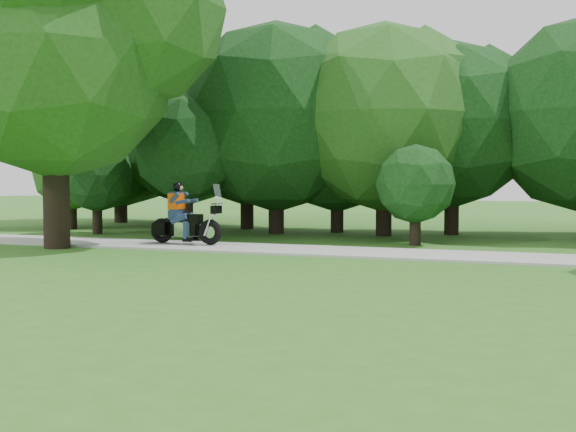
# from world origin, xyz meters

# --- Properties ---
(ground) EXTENTS (100.00, 100.00, 0.00)m
(ground) POSITION_xyz_m (0.00, 0.00, 0.00)
(ground) COLOR #31651C
(ground) RESTS_ON ground
(walkway) EXTENTS (60.00, 2.20, 0.06)m
(walkway) POSITION_xyz_m (0.00, 8.00, 0.03)
(walkway) COLOR #9C9C97
(walkway) RESTS_ON ground
(tree_line) EXTENTS (40.25, 11.08, 7.39)m
(tree_line) POSITION_xyz_m (-0.98, 14.48, 3.60)
(tree_line) COLOR black
(tree_line) RESTS_ON ground
(big_tree_west) EXTENTS (8.64, 6.56, 9.96)m
(big_tree_west) POSITION_xyz_m (-10.54, 6.85, 5.76)
(big_tree_west) COLOR black
(big_tree_west) RESTS_ON ground
(touring_motorcycle) EXTENTS (2.21, 0.69, 1.68)m
(touring_motorcycle) POSITION_xyz_m (-7.75, 8.21, 0.67)
(touring_motorcycle) COLOR black
(touring_motorcycle) RESTS_ON walkway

